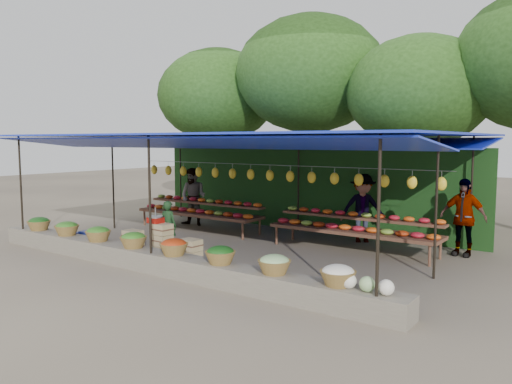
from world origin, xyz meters
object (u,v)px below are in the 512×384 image
Objects in this scene: blue_crate_back at (91,238)px; crate_counter at (161,243)px; weighing_scale at (156,219)px; vendor_seated at (168,226)px; blue_crate_front at (69,238)px.

crate_counter is at bearing 8.34° from blue_crate_back.
weighing_scale reaches higher than blue_crate_back.
blue_crate_front is at bearing 12.67° from vendor_seated.
weighing_scale is 0.70× the size of blue_crate_front.
blue_crate_back is at bearing 42.84° from blue_crate_front.
blue_crate_front is 0.91× the size of blue_crate_back.
blue_crate_back is at bearing -176.99° from weighing_scale.
crate_counter is 0.57m from weighing_scale.
blue_crate_back is (0.52, 0.30, 0.02)m from blue_crate_front.
blue_crate_front is (-2.67, -0.95, -0.46)m from vendor_seated.
weighing_scale reaches higher than blue_crate_front.
vendor_seated is 2.87m from blue_crate_front.
weighing_scale is 2.38m from blue_crate_back.
vendor_seated is (-0.13, 0.53, -0.24)m from weighing_scale.
vendor_seated is 2.38× the size of blue_crate_front.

